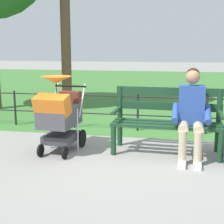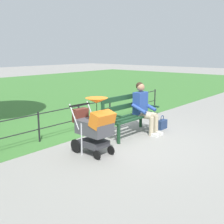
{
  "view_description": "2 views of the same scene",
  "coord_description": "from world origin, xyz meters",
  "px_view_note": "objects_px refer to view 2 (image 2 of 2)",
  "views": [
    {
      "loc": [
        -0.68,
        4.73,
        1.56
      ],
      "look_at": [
        0.22,
        0.1,
        0.62
      ],
      "focal_mm": 52.72,
      "sensor_mm": 36.0,
      "label": 1
    },
    {
      "loc": [
        4.96,
        3.98,
        2.04
      ],
      "look_at": [
        0.32,
        0.1,
        0.74
      ],
      "focal_mm": 45.72,
      "sensor_mm": 36.0,
      "label": 2
    }
  ],
  "objects_px": {
    "park_bench": "(128,113)",
    "handbag": "(162,124)",
    "person_on_bench": "(144,106)",
    "stroller": "(94,125)"
  },
  "relations": [
    {
      "from": "park_bench",
      "to": "person_on_bench",
      "type": "distance_m",
      "value": 0.43
    },
    {
      "from": "person_on_bench",
      "to": "stroller",
      "type": "relative_size",
      "value": 1.11
    },
    {
      "from": "person_on_bench",
      "to": "park_bench",
      "type": "bearing_deg",
      "value": -33.65
    },
    {
      "from": "person_on_bench",
      "to": "handbag",
      "type": "relative_size",
      "value": 3.45
    },
    {
      "from": "person_on_bench",
      "to": "handbag",
      "type": "distance_m",
      "value": 0.84
    },
    {
      "from": "handbag",
      "to": "stroller",
      "type": "bearing_deg",
      "value": -2.06
    },
    {
      "from": "person_on_bench",
      "to": "stroller",
      "type": "height_order",
      "value": "person_on_bench"
    },
    {
      "from": "park_bench",
      "to": "handbag",
      "type": "height_order",
      "value": "park_bench"
    },
    {
      "from": "park_bench",
      "to": "stroller",
      "type": "relative_size",
      "value": 1.4
    },
    {
      "from": "person_on_bench",
      "to": "handbag",
      "type": "bearing_deg",
      "value": 162.78
    }
  ]
}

